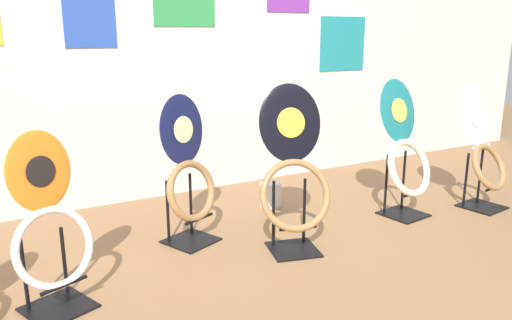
% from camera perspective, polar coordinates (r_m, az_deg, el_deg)
% --- Properties ---
extents(ground_plane, '(14.00, 14.00, 0.00)m').
position_cam_1_polar(ground_plane, '(2.51, 13.15, -16.28)').
color(ground_plane, '#8E6642').
extents(wall_back, '(8.00, 0.07, 2.60)m').
position_cam_1_polar(wall_back, '(3.99, -7.76, 14.78)').
color(wall_back, silver).
rests_on(wall_back, ground_plane).
extents(toilet_seat_display_teal_sax, '(0.44, 0.35, 0.96)m').
position_cam_1_polar(toilet_seat_display_teal_sax, '(3.62, 16.69, 0.65)').
color(toilet_seat_display_teal_sax, black).
rests_on(toilet_seat_display_teal_sax, ground_plane).
extents(toilet_seat_display_orange_sun, '(0.41, 0.36, 0.85)m').
position_cam_1_polar(toilet_seat_display_orange_sun, '(2.46, -22.53, -7.25)').
color(toilet_seat_display_orange_sun, black).
rests_on(toilet_seat_display_orange_sun, ground_plane).
extents(toilet_seat_display_jazz_black, '(0.46, 0.38, 0.98)m').
position_cam_1_polar(toilet_seat_display_jazz_black, '(2.90, 4.28, -1.44)').
color(toilet_seat_display_jazz_black, black).
rests_on(toilet_seat_display_jazz_black, ground_plane).
extents(toilet_seat_display_white_plain, '(0.41, 0.40, 0.89)m').
position_cam_1_polar(toilet_seat_display_white_plain, '(4.00, 24.53, 0.76)').
color(toilet_seat_display_white_plain, black).
rests_on(toilet_seat_display_white_plain, ground_plane).
extents(toilet_seat_display_navy_moon, '(0.41, 0.36, 0.91)m').
position_cam_1_polar(toilet_seat_display_navy_moon, '(3.04, -7.75, -1.80)').
color(toilet_seat_display_navy_moon, black).
rests_on(toilet_seat_display_navy_moon, ground_plane).
extents(paint_can, '(0.17, 0.17, 0.18)m').
position_cam_1_polar(paint_can, '(3.73, 1.67, -3.87)').
color(paint_can, silver).
rests_on(paint_can, ground_plane).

